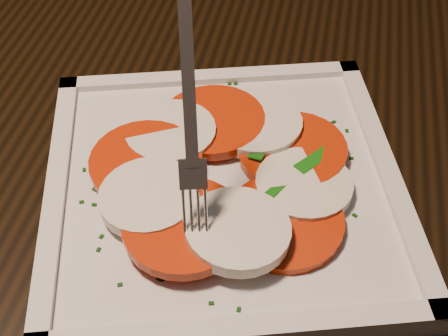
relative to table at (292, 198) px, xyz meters
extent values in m
cube|color=black|center=(0.00, 0.00, 0.08)|extent=(1.21, 0.82, 0.04)
cylinder|color=black|center=(-0.54, 0.33, -0.30)|extent=(0.06, 0.06, 0.71)
cube|color=black|center=(-0.06, 0.57, -0.20)|extent=(0.44, 0.44, 0.04)
cylinder|color=black|center=(-0.24, 0.40, -0.45)|extent=(0.04, 0.04, 0.41)
cylinder|color=black|center=(0.11, 0.38, -0.45)|extent=(0.04, 0.04, 0.41)
cylinder|color=black|center=(-0.23, 0.76, -0.45)|extent=(0.04, 0.04, 0.41)
cylinder|color=black|center=(0.13, 0.74, -0.45)|extent=(0.04, 0.04, 0.41)
cube|color=silver|center=(-0.05, -0.10, 0.11)|extent=(0.33, 0.33, 0.01)
cylinder|color=#BC2104|center=(0.00, -0.13, 0.12)|extent=(0.09, 0.09, 0.01)
cylinder|color=silver|center=(0.01, -0.09, 0.12)|extent=(0.07, 0.07, 0.01)
cylinder|color=#BC2104|center=(0.00, -0.06, 0.12)|extent=(0.09, 0.09, 0.01)
cylinder|color=silver|center=(-0.03, -0.04, 0.12)|extent=(0.07, 0.07, 0.01)
cylinder|color=#BC2104|center=(-0.07, -0.04, 0.12)|extent=(0.09, 0.09, 0.01)
cylinder|color=silver|center=(-0.10, -0.06, 0.12)|extent=(0.07, 0.07, 0.01)
cylinder|color=#BC2104|center=(-0.11, -0.10, 0.13)|extent=(0.09, 0.09, 0.01)
cylinder|color=silver|center=(-0.09, -0.13, 0.13)|extent=(0.07, 0.07, 0.01)
cylinder|color=#BC2104|center=(-0.06, -0.15, 0.13)|extent=(0.09, 0.09, 0.01)
cylinder|color=silver|center=(-0.03, -0.15, 0.13)|extent=(0.07, 0.07, 0.01)
cube|color=#156010|center=(-0.06, -0.14, 0.12)|extent=(0.03, 0.03, 0.00)
cube|color=#156010|center=(-0.02, -0.06, 0.12)|extent=(0.02, 0.03, 0.00)
cube|color=#156010|center=(-0.01, -0.10, 0.12)|extent=(0.02, 0.03, 0.00)
cube|color=#156010|center=(-0.04, -0.16, 0.12)|extent=(0.03, 0.02, 0.00)
cube|color=#156010|center=(-0.04, -0.15, 0.12)|extent=(0.01, 0.04, 0.00)
cube|color=#156010|center=(0.02, -0.07, 0.12)|extent=(0.03, 0.04, 0.00)
cube|color=#0A3209|center=(0.05, -0.11, 0.11)|extent=(0.00, 0.00, 0.00)
cube|color=#0A3209|center=(0.04, -0.05, 0.11)|extent=(0.00, 0.00, 0.00)
cube|color=#0A3209|center=(-0.14, -0.14, 0.11)|extent=(0.00, 0.00, 0.00)
cube|color=#0A3209|center=(-0.09, -0.17, 0.11)|extent=(0.00, 0.00, 0.00)
cube|color=#0A3209|center=(-0.14, -0.12, 0.11)|extent=(0.00, 0.00, 0.00)
cube|color=#0A3209|center=(-0.15, -0.14, 0.11)|extent=(0.00, 0.00, 0.00)
cube|color=#0A3209|center=(-0.12, -0.15, 0.11)|extent=(0.00, 0.00, 0.00)
cube|color=#0A3209|center=(-0.07, -0.19, 0.11)|extent=(0.00, 0.00, 0.00)
cube|color=#0A3209|center=(-0.07, 0.02, 0.11)|extent=(0.00, 0.00, 0.00)
cube|color=#0A3209|center=(-0.01, -0.17, 0.11)|extent=(0.00, 0.00, 0.00)
cube|color=#0A3209|center=(-0.14, -0.12, 0.11)|extent=(0.00, 0.00, 0.00)
cube|color=#0A3209|center=(0.04, -0.04, 0.11)|extent=(0.00, 0.00, 0.00)
cube|color=#0A3209|center=(0.03, -0.01, 0.11)|extent=(0.00, 0.00, 0.00)
cube|color=#0A3209|center=(-0.10, -0.20, 0.11)|extent=(0.00, 0.00, 0.00)
cube|color=#0A3209|center=(-0.06, 0.00, 0.11)|extent=(0.00, 0.00, 0.00)
cube|color=#0A3209|center=(-0.03, -0.01, 0.11)|extent=(0.00, 0.00, 0.00)
cube|color=#0A3209|center=(-0.12, -0.17, 0.11)|extent=(0.00, 0.00, 0.00)
cube|color=#0A3209|center=(-0.16, -0.11, 0.11)|extent=(0.00, 0.00, 0.00)
cube|color=#0A3209|center=(-0.07, 0.00, 0.11)|extent=(0.00, 0.00, 0.00)
cube|color=#0A3209|center=(-0.04, -0.01, 0.11)|extent=(0.00, 0.00, 0.00)
cube|color=#0A3209|center=(-0.02, -0.20, 0.11)|extent=(0.00, 0.00, 0.00)
cube|color=#0A3209|center=(0.02, -0.01, 0.11)|extent=(0.00, 0.00, 0.00)
cube|color=#0A3209|center=(-0.07, -0.19, 0.11)|extent=(0.00, 0.00, 0.00)
cube|color=#0A3209|center=(-0.06, 0.02, 0.11)|extent=(0.00, 0.00, 0.00)
cube|color=#0A3209|center=(-0.12, -0.18, 0.11)|extent=(0.00, 0.00, 0.00)
cube|color=#0A3209|center=(0.04, -0.02, 0.11)|extent=(0.00, 0.00, 0.00)
cube|color=#0A3209|center=(-0.03, -0.20, 0.11)|extent=(0.00, 0.00, 0.00)
cube|color=#0A3209|center=(-0.13, -0.03, 0.11)|extent=(0.00, 0.00, 0.00)
cube|color=#0A3209|center=(-0.01, -0.21, 0.11)|extent=(0.00, 0.00, 0.00)
camera|label=1|loc=(0.02, -0.41, 0.46)|focal=50.00mm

